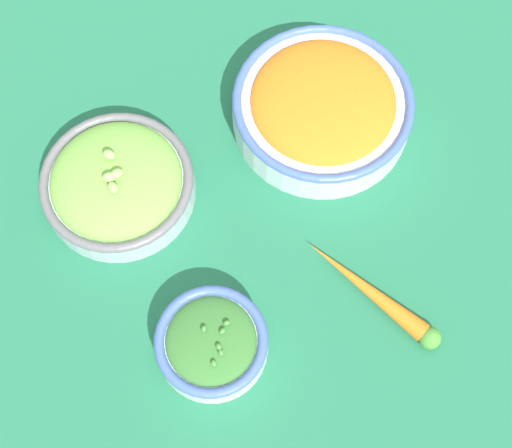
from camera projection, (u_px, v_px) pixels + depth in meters
name	position (u px, v px, depth m)	size (l,w,h in m)	color
ground_plane	(256.00, 233.00, 0.87)	(3.00, 3.00, 0.00)	#23704C
bowl_broccoli	(212.00, 343.00, 0.80)	(0.13, 0.13, 0.06)	white
bowl_carrots	(322.00, 107.00, 0.90)	(0.23, 0.23, 0.07)	silver
bowl_lettuce	(117.00, 183.00, 0.87)	(0.19, 0.19, 0.07)	#B2C1CC
loose_carrot	(375.00, 295.00, 0.83)	(0.09, 0.18, 0.03)	orange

